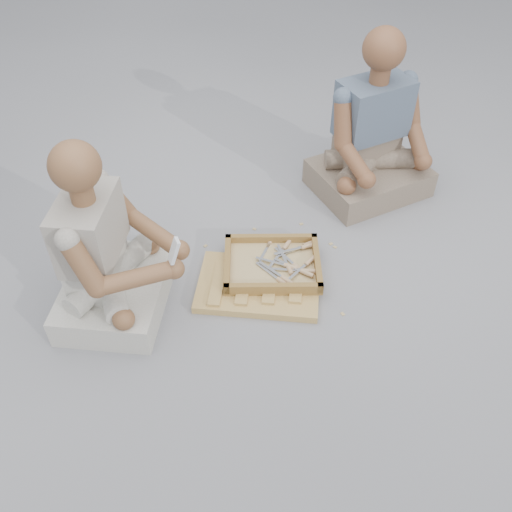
{
  "coord_description": "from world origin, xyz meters",
  "views": [
    {
      "loc": [
        -0.12,
        -1.74,
        2.05
      ],
      "look_at": [
        -0.03,
        0.1,
        0.3
      ],
      "focal_mm": 40.0,
      "sensor_mm": 36.0,
      "label": 1
    }
  ],
  "objects_px": {
    "carved_panel": "(258,286)",
    "craftsman": "(106,258)",
    "companion": "(373,142)",
    "tool_tray": "(272,265)"
  },
  "relations": [
    {
      "from": "carved_panel",
      "to": "craftsman",
      "type": "height_order",
      "value": "craftsman"
    },
    {
      "from": "carved_panel",
      "to": "tool_tray",
      "type": "distance_m",
      "value": 0.13
    },
    {
      "from": "carved_panel",
      "to": "companion",
      "type": "height_order",
      "value": "companion"
    },
    {
      "from": "tool_tray",
      "to": "craftsman",
      "type": "xyz_separation_m",
      "value": [
        -0.75,
        -0.17,
        0.24
      ]
    },
    {
      "from": "tool_tray",
      "to": "craftsman",
      "type": "relative_size",
      "value": 0.55
    },
    {
      "from": "tool_tray",
      "to": "companion",
      "type": "distance_m",
      "value": 0.96
    },
    {
      "from": "companion",
      "to": "carved_panel",
      "type": "bearing_deg",
      "value": 25.13
    },
    {
      "from": "craftsman",
      "to": "companion",
      "type": "bearing_deg",
      "value": 131.12
    },
    {
      "from": "carved_panel",
      "to": "craftsman",
      "type": "relative_size",
      "value": 0.66
    },
    {
      "from": "carved_panel",
      "to": "companion",
      "type": "xyz_separation_m",
      "value": [
        0.68,
        0.8,
        0.3
      ]
    }
  ]
}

